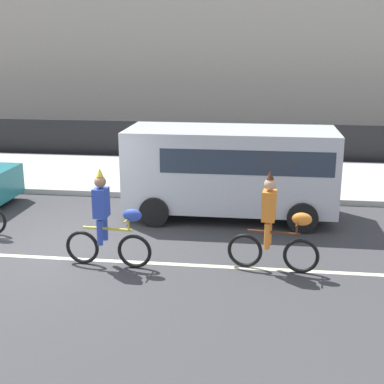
{
  "coord_description": "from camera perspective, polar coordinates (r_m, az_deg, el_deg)",
  "views": [
    {
      "loc": [
        3.89,
        -9.99,
        4.08
      ],
      "look_at": [
        2.41,
        1.2,
        1.0
      ],
      "focal_mm": 50.0,
      "sensor_mm": 36.0,
      "label": 1
    }
  ],
  "objects": [
    {
      "name": "building_backdrop",
      "position": [
        28.07,
        3.44,
        13.8
      ],
      "size": [
        28.0,
        8.0,
        6.75
      ],
      "primitive_type": "cube",
      "color": "#B2A899",
      "rests_on": "ground"
    },
    {
      "name": "parked_van_silver",
      "position": [
        13.01,
        4.45,
        2.79
      ],
      "size": [
        5.0,
        2.22,
        2.18
      ],
      "color": "silver",
      "rests_on": "ground"
    },
    {
      "name": "ground_plane",
      "position": [
        11.47,
        -12.89,
        -5.98
      ],
      "size": [
        80.0,
        80.0,
        0.0
      ],
      "primitive_type": "plane",
      "color": "#38383A"
    },
    {
      "name": "sidewalk_curb",
      "position": [
        17.41,
        -5.57,
        1.89
      ],
      "size": [
        60.0,
        5.0,
        0.15
      ],
      "primitive_type": "cube",
      "color": "#ADAAA3",
      "rests_on": "ground"
    },
    {
      "name": "fence_line",
      "position": [
        20.06,
        -3.76,
        5.53
      ],
      "size": [
        40.0,
        0.08,
        1.4
      ],
      "primitive_type": "cube",
      "color": "black",
      "rests_on": "ground"
    },
    {
      "name": "road_centre_line",
      "position": [
        11.03,
        -13.78,
        -6.88
      ],
      "size": [
        36.0,
        0.14,
        0.01
      ],
      "primitive_type": "cube",
      "color": "beige",
      "rests_on": "ground"
    },
    {
      "name": "parade_cyclist_orange",
      "position": [
        10.01,
        8.79,
        -3.79
      ],
      "size": [
        1.72,
        0.51,
        1.92
      ],
      "color": "black",
      "rests_on": "ground"
    },
    {
      "name": "parade_cyclist_cobalt",
      "position": [
        10.22,
        -8.97,
        -3.41
      ],
      "size": [
        1.72,
        0.5,
        1.92
      ],
      "color": "black",
      "rests_on": "ground"
    }
  ]
}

